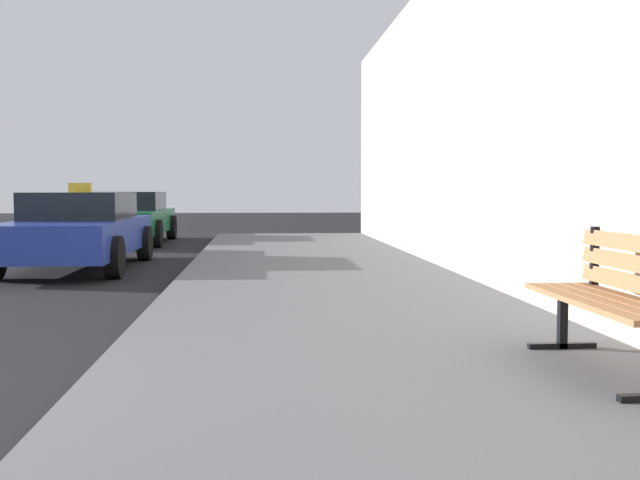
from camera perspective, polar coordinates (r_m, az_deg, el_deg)
name	(u,v)px	position (r m, az deg, el deg)	size (l,w,h in m)	color
sidewalk	(416,403)	(4.46, 7.32, -12.21)	(4.00, 32.00, 0.15)	#5B5B60
bench	(621,291)	(5.13, 21.92, -3.65)	(0.51, 1.62, 0.89)	#9E6B42
car_blue	(78,230)	(13.08, -17.89, 0.74)	(1.96, 4.59, 1.43)	#233899
car_green	(128,217)	(19.15, -14.37, 1.71)	(2.01, 4.58, 1.27)	#196638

